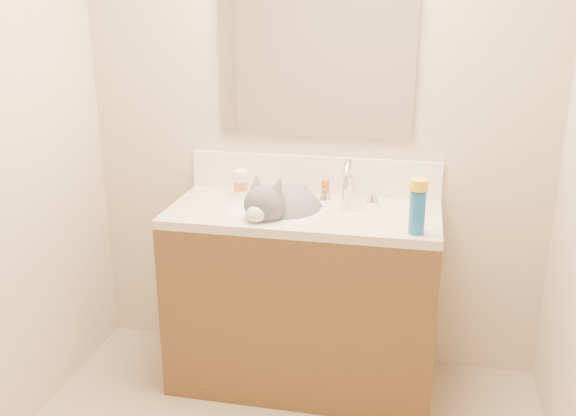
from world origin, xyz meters
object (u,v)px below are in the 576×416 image
at_px(cat, 281,212).
at_px(silver_jar, 303,191).
at_px(vanity_cabinet, 303,301).
at_px(pill_bottle, 241,183).
at_px(basin, 276,225).
at_px(amber_bottle, 325,189).
at_px(faucet, 348,185).
at_px(spray_can, 417,213).

height_order(cat, silver_jar, cat).
height_order(vanity_cabinet, pill_bottle, pill_bottle).
height_order(basin, cat, cat).
bearing_deg(amber_bottle, pill_bottle, -176.00).
distance_m(faucet, pill_bottle, 0.51).
bearing_deg(cat, faucet, 44.89).
bearing_deg(basin, amber_bottle, 48.23).
height_order(basin, amber_bottle, amber_bottle).
bearing_deg(faucet, amber_bottle, 158.03).
xyz_separation_m(faucet, spray_can, (0.31, -0.34, 0.00)).
xyz_separation_m(cat, silver_jar, (0.06, 0.20, 0.04)).
bearing_deg(basin, cat, 43.63).
distance_m(faucet, amber_bottle, 0.13).
relative_size(vanity_cabinet, spray_can, 6.86).
relative_size(basin, cat, 0.88).
relative_size(faucet, amber_bottle, 3.01).
bearing_deg(pill_bottle, amber_bottle, 4.00).
relative_size(vanity_cabinet, basin, 2.67).
height_order(faucet, pill_bottle, faucet).
bearing_deg(cat, vanity_cabinet, 22.65).
bearing_deg(pill_bottle, spray_can, -23.21).
xyz_separation_m(basin, cat, (0.02, 0.02, 0.06)).
xyz_separation_m(vanity_cabinet, amber_bottle, (0.07, 0.18, 0.50)).
bearing_deg(silver_jar, amber_bottle, -3.16).
distance_m(cat, silver_jar, 0.21).
height_order(pill_bottle, amber_bottle, pill_bottle).
height_order(basin, faucet, faucet).
bearing_deg(amber_bottle, vanity_cabinet, -110.83).
bearing_deg(silver_jar, cat, -107.41).
xyz_separation_m(vanity_cabinet, cat, (-0.10, -0.01, 0.44)).
bearing_deg(cat, silver_jar, 89.72).
height_order(vanity_cabinet, cat, cat).
distance_m(vanity_cabinet, amber_bottle, 0.53).
relative_size(cat, silver_jar, 9.38).
distance_m(basin, silver_jar, 0.25).
bearing_deg(pill_bottle, basin, -41.05).
distance_m(vanity_cabinet, silver_jar, 0.51).
distance_m(vanity_cabinet, pill_bottle, 0.63).
height_order(faucet, spray_can, faucet).
relative_size(silver_jar, amber_bottle, 0.59).
xyz_separation_m(pill_bottle, amber_bottle, (0.40, 0.03, -0.01)).
relative_size(basin, spray_can, 2.57).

